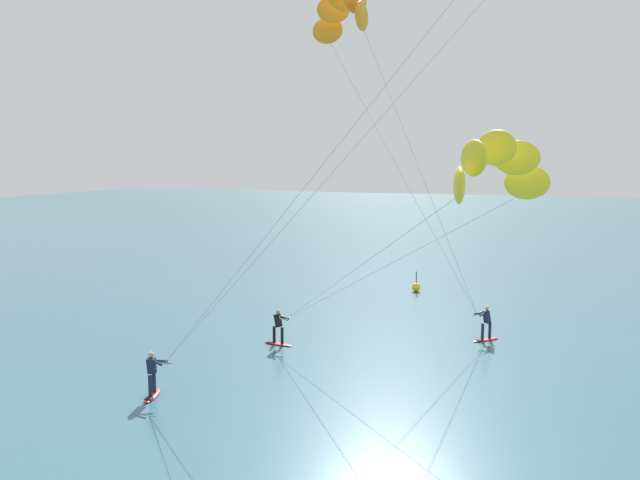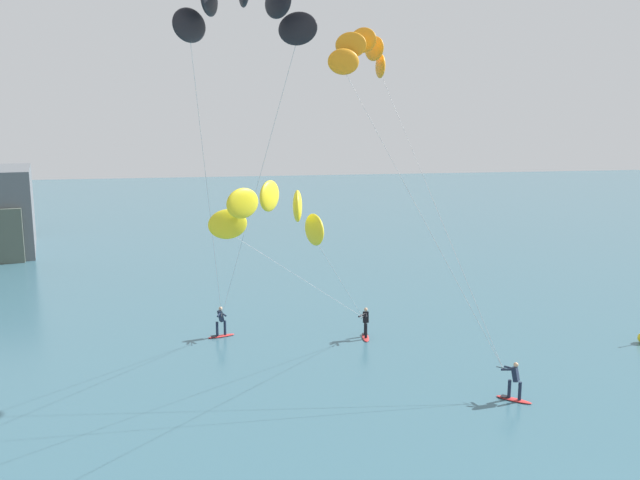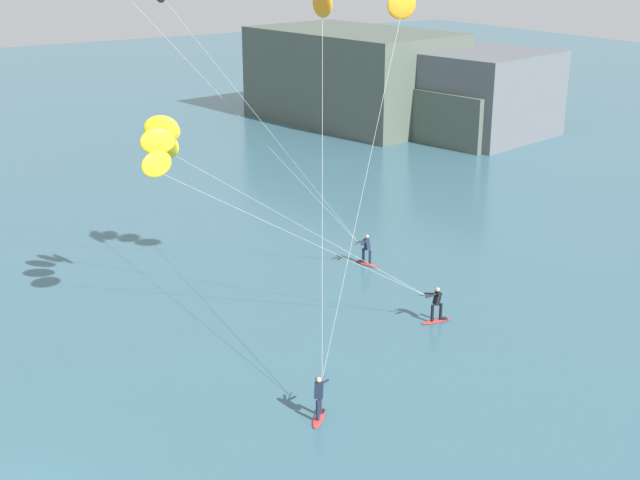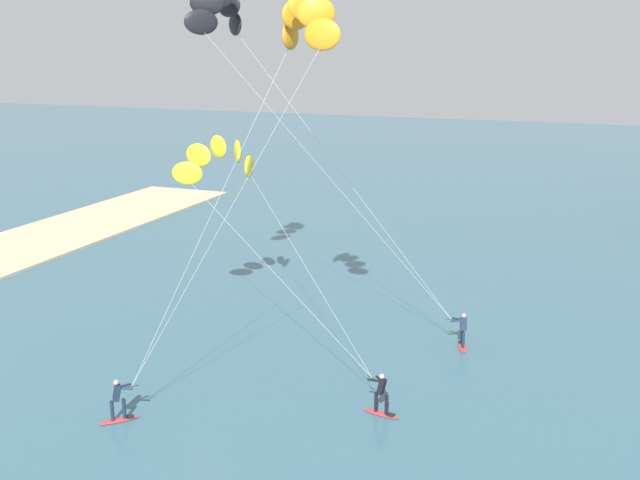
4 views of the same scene
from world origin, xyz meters
TOP-DOWN VIEW (x-y plane):
  - kitesurfer_nearshore at (-4.69, 16.33)m, footprint 7.78×7.89m
  - kitesurfer_mid_water at (-10.76, 10.42)m, footprint 4.92×13.18m
  - kitesurfer_far_out at (-9.65, 10.53)m, footprint 8.70×12.53m

SIDE VIEW (x-z plane):
  - kitesurfer_far_out at x=-9.65m, z-range 3.27..12.79m
  - kitesurfer_nearshore at x=-4.69m, z-range 5.99..21.58m
  - kitesurfer_mid_water at x=-10.76m, z-range 6.35..22.71m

